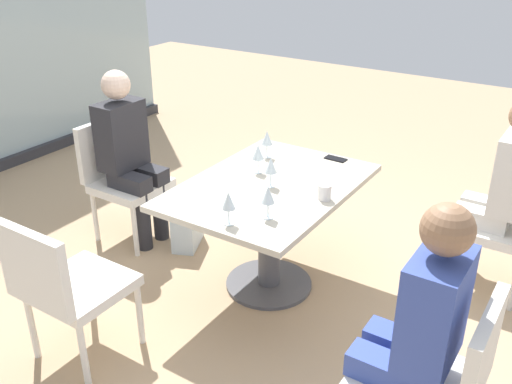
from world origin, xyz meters
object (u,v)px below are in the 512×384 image
at_px(wine_glass_4, 268,195).
at_px(chair_near_window, 121,173).
at_px(dining_table_main, 270,210).
at_px(chair_far_left, 64,283).
at_px(cell_phone_on_table, 336,159).
at_px(chair_front_left, 436,376).
at_px(person_front_left, 416,326).
at_px(wine_glass_0, 258,153).
at_px(person_front_right, 501,187).
at_px(coffee_cup, 325,192).
at_px(person_near_window, 129,150).
at_px(wine_glass_1, 228,201).
at_px(wine_glass_2, 271,166).
at_px(handbag_2, 187,228).
at_px(wine_glass_3, 267,138).

bearing_deg(wine_glass_4, chair_near_window, 76.00).
relative_size(dining_table_main, chair_far_left, 1.48).
relative_size(dining_table_main, cell_phone_on_table, 8.94).
height_order(chair_front_left, person_front_left, person_front_left).
distance_m(chair_far_left, wine_glass_0, 1.37).
relative_size(person_front_right, coffee_cup, 14.00).
height_order(person_near_window, wine_glass_1, person_near_window).
distance_m(dining_table_main, chair_near_window, 1.28).
relative_size(person_front_left, wine_glass_2, 6.81).
distance_m(person_front_right, wine_glass_1, 1.72).
bearing_deg(coffee_cup, wine_glass_1, 151.84).
xyz_separation_m(chair_front_left, wine_glass_4, (0.41, 1.06, 0.37)).
bearing_deg(person_front_left, wine_glass_2, 56.64).
relative_size(dining_table_main, chair_near_window, 1.48).
relative_size(chair_front_left, handbag_2, 2.90).
relative_size(chair_near_window, wine_glass_4, 4.70).
relative_size(wine_glass_4, handbag_2, 0.62).
bearing_deg(coffee_cup, wine_glass_0, 77.49).
bearing_deg(cell_phone_on_table, person_front_right, -76.29).
height_order(chair_far_left, wine_glass_0, wine_glass_0).
xyz_separation_m(person_front_right, wine_glass_2, (-0.81, 1.15, 0.16)).
distance_m(person_front_left, wine_glass_4, 1.05).
height_order(chair_front_left, wine_glass_0, wine_glass_0).
height_order(chair_far_left, person_front_left, person_front_left).
bearing_deg(chair_front_left, cell_phone_on_table, 39.58).
xyz_separation_m(chair_front_left, chair_near_window, (0.78, 2.56, 0.00)).
bearing_deg(wine_glass_1, cell_phone_on_table, -4.00).
relative_size(dining_table_main, wine_glass_2, 6.96).
height_order(dining_table_main, cell_phone_on_table, cell_phone_on_table).
bearing_deg(wine_glass_0, person_near_window, 96.10).
height_order(dining_table_main, person_front_right, person_front_right).
distance_m(chair_near_window, wine_glass_3, 1.15).
distance_m(wine_glass_0, wine_glass_1, 0.69).
xyz_separation_m(chair_front_left, person_near_window, (0.78, 2.45, 0.20)).
distance_m(person_front_left, coffee_cup, 1.12).
bearing_deg(wine_glass_1, person_front_right, -39.40).
bearing_deg(wine_glass_2, person_front_right, -54.83).
xyz_separation_m(wine_glass_3, coffee_cup, (-0.36, -0.61, -0.09)).
xyz_separation_m(person_front_left, wine_glass_0, (0.89, 1.32, 0.16)).
distance_m(person_near_window, handbag_2, 0.70).
relative_size(chair_near_window, person_front_left, 0.69).
xyz_separation_m(dining_table_main, person_front_right, (0.78, -1.17, 0.15)).
bearing_deg(person_front_right, chair_near_window, 107.72).
bearing_deg(chair_far_left, wine_glass_4, -42.37).
xyz_separation_m(dining_table_main, cell_phone_on_table, (0.57, -0.16, 0.18)).
xyz_separation_m(chair_front_left, coffee_cup, (0.78, 0.91, 0.28)).
xyz_separation_m(person_front_left, wine_glass_3, (1.14, 1.41, 0.16)).
xyz_separation_m(person_front_left, person_near_window, (0.78, 2.34, 0.00)).
distance_m(person_front_left, handbag_2, 2.21).
xyz_separation_m(coffee_cup, cell_phone_on_table, (0.58, 0.21, -0.04)).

